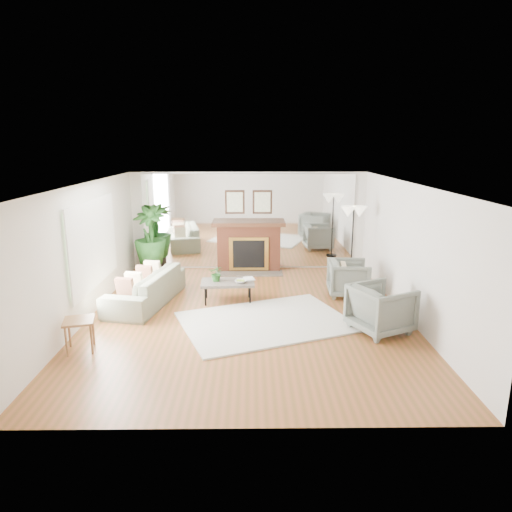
{
  "coord_description": "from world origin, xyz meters",
  "views": [
    {
      "loc": [
        0.05,
        -8.13,
        3.2
      ],
      "look_at": [
        0.15,
        0.6,
        1.04
      ],
      "focal_mm": 32.0,
      "sensor_mm": 36.0,
      "label": 1
    }
  ],
  "objects_px": {
    "fireplace": "(249,245)",
    "potted_ficus": "(150,237)",
    "armchair_front": "(381,309)",
    "armchair_back": "(348,278)",
    "floor_lamp": "(353,218)",
    "coffee_table": "(228,283)",
    "sofa": "(146,288)",
    "side_table": "(79,325)"
  },
  "relations": [
    {
      "from": "fireplace",
      "to": "side_table",
      "type": "xyz_separation_m",
      "value": [
        -2.65,
        -4.68,
        -0.22
      ]
    },
    {
      "from": "potted_ficus",
      "to": "floor_lamp",
      "type": "distance_m",
      "value": 5.0
    },
    {
      "from": "armchair_front",
      "to": "coffee_table",
      "type": "bearing_deg",
      "value": 34.12
    },
    {
      "from": "sofa",
      "to": "side_table",
      "type": "relative_size",
      "value": 4.11
    },
    {
      "from": "coffee_table",
      "to": "floor_lamp",
      "type": "distance_m",
      "value": 3.31
    },
    {
      "from": "fireplace",
      "to": "armchair_front",
      "type": "bearing_deg",
      "value": -59.9
    },
    {
      "from": "armchair_back",
      "to": "coffee_table",
      "type": "bearing_deg",
      "value": 101.66
    },
    {
      "from": "armchair_back",
      "to": "floor_lamp",
      "type": "bearing_deg",
      "value": -11.59
    },
    {
      "from": "fireplace",
      "to": "potted_ficus",
      "type": "distance_m",
      "value": 2.49
    },
    {
      "from": "coffee_table",
      "to": "side_table",
      "type": "distance_m",
      "value": 3.19
    },
    {
      "from": "armchair_front",
      "to": "armchair_back",
      "type": "bearing_deg",
      "value": -21.18
    },
    {
      "from": "armchair_back",
      "to": "armchair_front",
      "type": "relative_size",
      "value": 0.91
    },
    {
      "from": "fireplace",
      "to": "coffee_table",
      "type": "bearing_deg",
      "value": -100.19
    },
    {
      "from": "fireplace",
      "to": "floor_lamp",
      "type": "height_order",
      "value": "fireplace"
    },
    {
      "from": "coffee_table",
      "to": "armchair_front",
      "type": "distance_m",
      "value": 3.16
    },
    {
      "from": "side_table",
      "to": "floor_lamp",
      "type": "distance_m",
      "value": 6.28
    },
    {
      "from": "sofa",
      "to": "potted_ficus",
      "type": "distance_m",
      "value": 2.42
    },
    {
      "from": "fireplace",
      "to": "armchair_front",
      "type": "height_order",
      "value": "fireplace"
    },
    {
      "from": "sofa",
      "to": "potted_ficus",
      "type": "relative_size",
      "value": 1.34
    },
    {
      "from": "potted_ficus",
      "to": "floor_lamp",
      "type": "xyz_separation_m",
      "value": [
        4.87,
        -0.95,
        0.64
      ]
    },
    {
      "from": "fireplace",
      "to": "coffee_table",
      "type": "height_order",
      "value": "fireplace"
    },
    {
      "from": "armchair_back",
      "to": "potted_ficus",
      "type": "relative_size",
      "value": 0.5
    },
    {
      "from": "fireplace",
      "to": "floor_lamp",
      "type": "xyz_separation_m",
      "value": [
        2.4,
        -1.11,
        0.89
      ]
    },
    {
      "from": "armchair_back",
      "to": "fireplace",
      "type": "bearing_deg",
      "value": 50.38
    },
    {
      "from": "floor_lamp",
      "to": "armchair_front",
      "type": "bearing_deg",
      "value": -91.89
    },
    {
      "from": "side_table",
      "to": "potted_ficus",
      "type": "relative_size",
      "value": 0.33
    },
    {
      "from": "side_table",
      "to": "potted_ficus",
      "type": "height_order",
      "value": "potted_ficus"
    },
    {
      "from": "fireplace",
      "to": "armchair_back",
      "type": "xyz_separation_m",
      "value": [
        2.15,
        -2.02,
        -0.27
      ]
    },
    {
      "from": "fireplace",
      "to": "potted_ficus",
      "type": "bearing_deg",
      "value": -176.32
    },
    {
      "from": "coffee_table",
      "to": "armchair_back",
      "type": "distance_m",
      "value": 2.61
    },
    {
      "from": "armchair_front",
      "to": "fireplace",
      "type": "bearing_deg",
      "value": 4.4
    },
    {
      "from": "coffee_table",
      "to": "armchair_back",
      "type": "bearing_deg",
      "value": 8.04
    },
    {
      "from": "fireplace",
      "to": "armchair_front",
      "type": "relative_size",
      "value": 2.22
    },
    {
      "from": "armchair_back",
      "to": "floor_lamp",
      "type": "xyz_separation_m",
      "value": [
        0.25,
        0.92,
        1.16
      ]
    },
    {
      "from": "sofa",
      "to": "coffee_table",
      "type": "bearing_deg",
      "value": 104.76
    },
    {
      "from": "armchair_back",
      "to": "potted_ficus",
      "type": "distance_m",
      "value": 5.01
    },
    {
      "from": "sofa",
      "to": "potted_ficus",
      "type": "height_order",
      "value": "potted_ficus"
    },
    {
      "from": "fireplace",
      "to": "coffee_table",
      "type": "relative_size",
      "value": 1.84
    },
    {
      "from": "potted_ficus",
      "to": "floor_lamp",
      "type": "bearing_deg",
      "value": -11.0
    },
    {
      "from": "fireplace",
      "to": "potted_ficus",
      "type": "relative_size",
      "value": 1.21
    },
    {
      "from": "sofa",
      "to": "potted_ficus",
      "type": "xyz_separation_m",
      "value": [
        -0.37,
        2.32,
        0.57
      ]
    },
    {
      "from": "sofa",
      "to": "armchair_back",
      "type": "distance_m",
      "value": 4.28
    }
  ]
}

